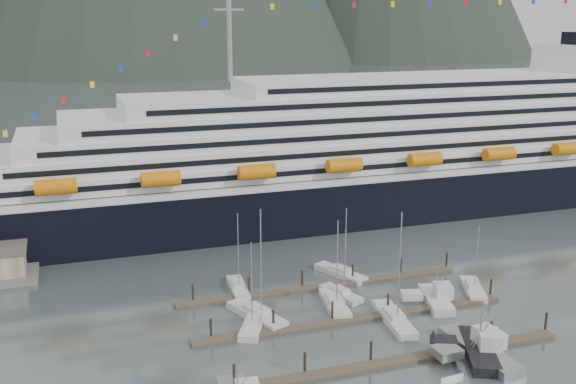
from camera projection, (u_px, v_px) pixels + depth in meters
name	position (u px, v px, depth m)	size (l,w,h in m)	color
ground	(394.00, 325.00, 97.01)	(1600.00, 1600.00, 0.00)	#4D5B5A
cruise_ship	(403.00, 156.00, 153.58)	(210.00, 30.40, 50.30)	black
dock_near	(396.00, 361.00, 86.30)	(48.18, 2.28, 3.20)	#453A2C
dock_mid	(354.00, 319.00, 98.21)	(48.18, 2.28, 3.20)	#453A2C
dock_far	(322.00, 286.00, 110.13)	(48.18, 2.28, 3.20)	#453A2C
sailboat_a	(253.00, 325.00, 95.90)	(6.64, 9.72, 13.68)	#B3B3B3
sailboat_b	(257.00, 315.00, 99.03)	(6.92, 11.77, 17.51)	#B3B3B3
sailboat_c	(335.00, 304.00, 102.79)	(4.40, 10.72, 14.68)	#B3B3B3
sailboat_d	(394.00, 319.00, 97.69)	(4.34, 12.38, 17.58)	#B3B3B3
sailboat_e	(238.00, 288.00, 109.05)	(3.13, 9.42, 13.71)	#B3B3B3
sailboat_f	(341.00, 294.00, 106.59)	(4.85, 8.65, 11.74)	#B3B3B3
sailboat_g	(341.00, 273.00, 115.25)	(6.50, 10.76, 12.76)	#B3B3B3
sailboat_h	(473.00, 290.00, 108.37)	(6.08, 9.72, 11.95)	#B3B3B3
trawler_c	(479.00, 349.00, 88.02)	(9.89, 13.98, 7.02)	#929497
trawler_d	(478.00, 349.00, 88.09)	(10.21, 12.36, 7.09)	black
trawler_e	(435.00, 298.00, 103.95)	(8.49, 10.68, 6.57)	#B3B3B3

